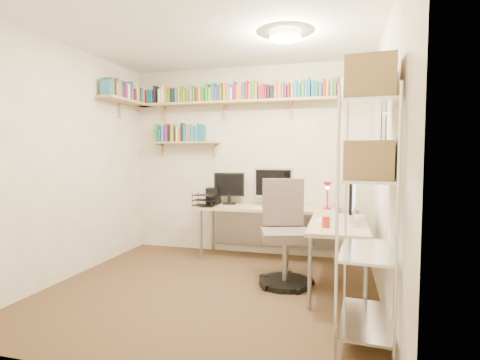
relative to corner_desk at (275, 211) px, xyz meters
name	(u,v)px	position (x,y,z in m)	size (l,w,h in m)	color
ground	(210,290)	(-0.48, -0.99, -0.67)	(3.20, 3.20, 0.00)	#4C3620
room_shell	(209,132)	(-0.47, -0.99, 0.88)	(3.24, 3.04, 2.52)	beige
wall_shelves	(212,102)	(-0.90, 0.30, 1.36)	(3.12, 1.09, 0.80)	tan
corner_desk	(275,211)	(0.00, 0.00, 0.00)	(2.07, 1.75, 1.17)	tan
office_chair	(285,240)	(0.21, -0.59, -0.21)	(0.59, 0.60, 1.08)	black
wire_rack	(369,140)	(0.94, -1.63, 0.77)	(0.44, 0.80, 1.97)	silver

